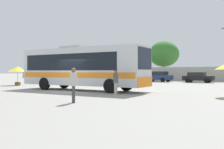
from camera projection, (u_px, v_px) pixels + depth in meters
name	position (u px, v px, depth m)	size (l,w,h in m)	color
ground_plane	(132.00, 86.00, 28.26)	(300.00, 300.00, 0.00)	gray
perimeter_wall	(181.00, 74.00, 41.59)	(80.00, 0.30, 2.26)	#B2AD9E
coach_bus_silver_orange	(81.00, 67.00, 21.37)	(11.38, 3.10, 3.69)	silver
attendant_by_bus_door	(116.00, 81.00, 17.16)	(0.38, 0.38, 1.68)	#B7B2A8
passenger_waiting_on_apron	(74.00, 83.00, 12.84)	(0.50, 0.50, 1.74)	#38383D
vendor_umbrella_secondary_yellow	(18.00, 69.00, 29.00)	(2.23, 2.23, 2.12)	gray
parked_car_leftmost_silver	(93.00, 76.00, 45.98)	(4.66, 2.17, 1.42)	#B7BABF
parked_car_second_silver	(121.00, 76.00, 42.07)	(4.40, 2.27, 1.51)	#B7BABF
parked_car_third_dark_blue	(158.00, 76.00, 38.78)	(4.47, 2.24, 1.55)	navy
parked_car_rightmost_black	(198.00, 77.00, 35.92)	(4.15, 2.10, 1.44)	black
roadside_tree_left	(132.00, 58.00, 50.52)	(5.37, 5.37, 6.55)	brown
roadside_tree_midleft	(164.00, 54.00, 46.95)	(5.48, 5.48, 7.06)	brown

